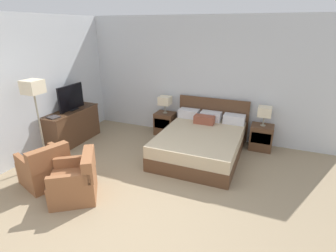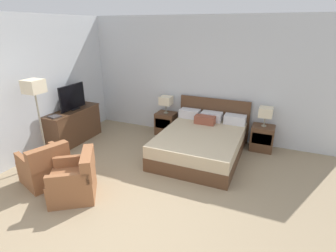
{
  "view_description": "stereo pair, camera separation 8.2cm",
  "coord_description": "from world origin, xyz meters",
  "px_view_note": "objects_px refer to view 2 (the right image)",
  "views": [
    {
      "loc": [
        1.8,
        -2.57,
        2.61
      ],
      "look_at": [
        -0.05,
        1.89,
        0.75
      ],
      "focal_mm": 28.0,
      "sensor_mm": 36.0,
      "label": 1
    },
    {
      "loc": [
        1.88,
        -2.54,
        2.61
      ],
      "look_at": [
        -0.05,
        1.89,
        0.75
      ],
      "focal_mm": 28.0,
      "sensor_mm": 36.0,
      "label": 2
    }
  ],
  "objects_px": {
    "dresser": "(74,125)",
    "tv": "(72,97)",
    "table_lamp_right": "(266,112)",
    "armchair_by_window": "(45,168)",
    "floor_lamp": "(35,95)",
    "table_lamp_left": "(166,101)",
    "armchair_companion": "(75,181)",
    "bed": "(201,142)",
    "nightstand_left": "(166,123)",
    "nightstand_right": "(262,138)",
    "book_red_cover": "(54,116)"
  },
  "relations": [
    {
      "from": "bed",
      "to": "nightstand_left",
      "type": "distance_m",
      "value": 1.39
    },
    {
      "from": "bed",
      "to": "tv",
      "type": "distance_m",
      "value": 3.1
    },
    {
      "from": "tv",
      "to": "book_red_cover",
      "type": "xyz_separation_m",
      "value": [
        0.02,
        -0.6,
        -0.27
      ]
    },
    {
      "from": "armchair_companion",
      "to": "table_lamp_right",
      "type": "bearing_deg",
      "value": 49.14
    },
    {
      "from": "armchair_by_window",
      "to": "bed",
      "type": "bearing_deg",
      "value": 43.94
    },
    {
      "from": "table_lamp_left",
      "to": "tv",
      "type": "bearing_deg",
      "value": -145.62
    },
    {
      "from": "table_lamp_right",
      "to": "floor_lamp",
      "type": "distance_m",
      "value": 4.59
    },
    {
      "from": "nightstand_left",
      "to": "floor_lamp",
      "type": "xyz_separation_m",
      "value": [
        -1.54,
        -2.4,
        1.15
      ]
    },
    {
      "from": "floor_lamp",
      "to": "tv",
      "type": "bearing_deg",
      "value": 102.52
    },
    {
      "from": "tv",
      "to": "floor_lamp",
      "type": "relative_size",
      "value": 0.45
    },
    {
      "from": "nightstand_left",
      "to": "armchair_by_window",
      "type": "xyz_separation_m",
      "value": [
        -1.03,
        -2.88,
        0.01
      ]
    },
    {
      "from": "book_red_cover",
      "to": "armchair_companion",
      "type": "relative_size",
      "value": 0.25
    },
    {
      "from": "nightstand_right",
      "to": "table_lamp_left",
      "type": "xyz_separation_m",
      "value": [
        -2.33,
        0.0,
        0.6
      ]
    },
    {
      "from": "nightstand_left",
      "to": "book_red_cover",
      "type": "relative_size",
      "value": 2.35
    },
    {
      "from": "nightstand_left",
      "to": "armchair_by_window",
      "type": "distance_m",
      "value": 3.06
    },
    {
      "from": "table_lamp_left",
      "to": "nightstand_right",
      "type": "bearing_deg",
      "value": -0.04
    },
    {
      "from": "dresser",
      "to": "floor_lamp",
      "type": "xyz_separation_m",
      "value": [
        0.26,
        -1.11,
        1.02
      ]
    },
    {
      "from": "table_lamp_left",
      "to": "armchair_by_window",
      "type": "distance_m",
      "value": 3.12
    },
    {
      "from": "bed",
      "to": "table_lamp_right",
      "type": "bearing_deg",
      "value": 33.48
    },
    {
      "from": "floor_lamp",
      "to": "bed",
      "type": "bearing_deg",
      "value": 31.14
    },
    {
      "from": "bed",
      "to": "tv",
      "type": "height_order",
      "value": "tv"
    },
    {
      "from": "tv",
      "to": "nightstand_left",
      "type": "bearing_deg",
      "value": 34.35
    },
    {
      "from": "nightstand_right",
      "to": "armchair_by_window",
      "type": "height_order",
      "value": "armchair_by_window"
    },
    {
      "from": "bed",
      "to": "nightstand_left",
      "type": "xyz_separation_m",
      "value": [
        -1.16,
        0.77,
        -0.01
      ]
    },
    {
      "from": "armchair_companion",
      "to": "table_lamp_left",
      "type": "bearing_deg",
      "value": 84.95
    },
    {
      "from": "bed",
      "to": "nightstand_left",
      "type": "bearing_deg",
      "value": 146.53
    },
    {
      "from": "table_lamp_left",
      "to": "armchair_companion",
      "type": "bearing_deg",
      "value": -95.05
    },
    {
      "from": "nightstand_left",
      "to": "armchair_by_window",
      "type": "relative_size",
      "value": 0.64
    },
    {
      "from": "tv",
      "to": "armchair_companion",
      "type": "height_order",
      "value": "tv"
    },
    {
      "from": "nightstand_right",
      "to": "book_red_cover",
      "type": "xyz_separation_m",
      "value": [
        -4.11,
        -1.84,
        0.52
      ]
    },
    {
      "from": "dresser",
      "to": "armchair_by_window",
      "type": "distance_m",
      "value": 1.77
    },
    {
      "from": "table_lamp_right",
      "to": "tv",
      "type": "relative_size",
      "value": 0.56
    },
    {
      "from": "dresser",
      "to": "tv",
      "type": "relative_size",
      "value": 1.86
    },
    {
      "from": "nightstand_right",
      "to": "armchair_companion",
      "type": "bearing_deg",
      "value": -130.87
    },
    {
      "from": "armchair_companion",
      "to": "floor_lamp",
      "type": "distance_m",
      "value": 1.81
    },
    {
      "from": "dresser",
      "to": "armchair_companion",
      "type": "distance_m",
      "value": 2.3
    },
    {
      "from": "nightstand_right",
      "to": "table_lamp_right",
      "type": "distance_m",
      "value": 0.6
    },
    {
      "from": "floor_lamp",
      "to": "table_lamp_left",
      "type": "bearing_deg",
      "value": 57.35
    },
    {
      "from": "bed",
      "to": "dresser",
      "type": "relative_size",
      "value": 1.49
    },
    {
      "from": "table_lamp_right",
      "to": "book_red_cover",
      "type": "bearing_deg",
      "value": -155.94
    },
    {
      "from": "table_lamp_right",
      "to": "tv",
      "type": "xyz_separation_m",
      "value": [
        -4.13,
        -1.23,
        0.19
      ]
    },
    {
      "from": "floor_lamp",
      "to": "armchair_companion",
      "type": "bearing_deg",
      "value": -24.98
    },
    {
      "from": "dresser",
      "to": "armchair_companion",
      "type": "height_order",
      "value": "dresser"
    },
    {
      "from": "dresser",
      "to": "tv",
      "type": "bearing_deg",
      "value": 87.69
    },
    {
      "from": "nightstand_left",
      "to": "armchair_companion",
      "type": "height_order",
      "value": "armchair_companion"
    },
    {
      "from": "book_red_cover",
      "to": "armchair_companion",
      "type": "xyz_separation_m",
      "value": [
        1.52,
        -1.16,
        -0.51
      ]
    },
    {
      "from": "armchair_by_window",
      "to": "floor_lamp",
      "type": "distance_m",
      "value": 1.34
    },
    {
      "from": "tv",
      "to": "armchair_companion",
      "type": "distance_m",
      "value": 2.47
    },
    {
      "from": "bed",
      "to": "floor_lamp",
      "type": "xyz_separation_m",
      "value": [
        -2.7,
        -1.63,
        1.14
      ]
    },
    {
      "from": "nightstand_right",
      "to": "table_lamp_right",
      "type": "height_order",
      "value": "table_lamp_right"
    }
  ]
}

